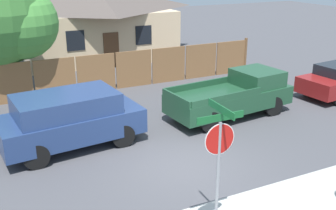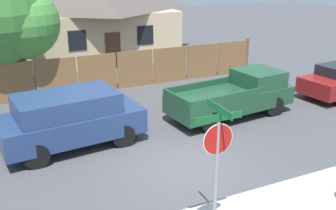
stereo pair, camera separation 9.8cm
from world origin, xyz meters
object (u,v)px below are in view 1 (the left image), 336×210
Objects in this scene: red_suv at (70,118)px; stop_sign at (219,150)px; orange_pickup at (234,95)px; house at (95,20)px.

stop_sign reaches higher than red_suv.
orange_pickup is (6.40, 0.03, -0.15)m from red_suv.
orange_pickup is at bearing 53.80° from stop_sign.
orange_pickup is at bearing -81.05° from house.
stop_sign is (1.86, -5.86, 1.10)m from red_suv.
red_suv is 0.90× the size of orange_pickup.
house is 2.05× the size of red_suv.
orange_pickup is 1.70× the size of stop_sign.
house is 12.68m from orange_pickup.
house reaches higher than stop_sign.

